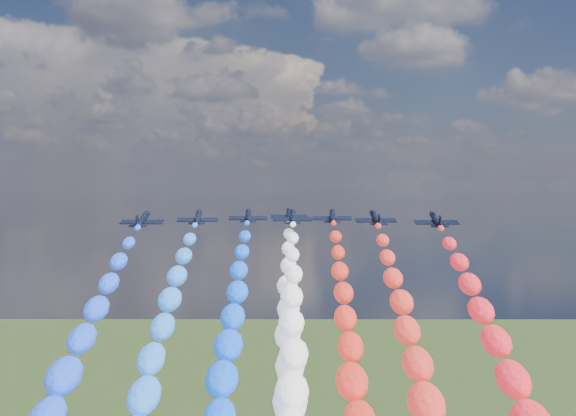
# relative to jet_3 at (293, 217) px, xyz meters

# --- Properties ---
(jet_0) EXTENTS (8.57, 11.41, 5.16)m
(jet_0) POSITION_rel_jet_3_xyz_m (-28.35, -11.39, 0.00)
(jet_0) COLOR black
(trail_0) EXTENTS (5.59, 99.63, 44.58)m
(trail_0) POSITION_rel_jet_3_xyz_m (-28.35, -62.82, -20.71)
(trail_0) COLOR blue
(jet_1) EXTENTS (8.47, 11.34, 5.16)m
(jet_1) POSITION_rel_jet_3_xyz_m (-19.07, -2.48, 0.00)
(jet_1) COLOR black
(trail_1) EXTENTS (5.59, 99.63, 44.58)m
(trail_1) POSITION_rel_jet_3_xyz_m (-19.07, -53.91, -20.71)
(trail_1) COLOR blue
(jet_2) EXTENTS (8.49, 11.36, 5.16)m
(jet_2) POSITION_rel_jet_3_xyz_m (-9.43, 5.26, 0.00)
(jet_2) COLOR black
(trail_2) EXTENTS (5.59, 99.63, 44.58)m
(trail_2) POSITION_rel_jet_3_xyz_m (-9.43, -46.17, -20.71)
(trail_2) COLOR blue
(jet_3) EXTENTS (8.26, 11.19, 5.16)m
(jet_3) POSITION_rel_jet_3_xyz_m (0.00, 0.00, 0.00)
(jet_3) COLOR black
(trail_3) EXTENTS (5.59, 99.63, 44.58)m
(trail_3) POSITION_rel_jet_3_xyz_m (-0.00, -51.43, -20.71)
(trail_3) COLOR white
(jet_4) EXTENTS (8.14, 11.11, 5.16)m
(jet_4) POSITION_rel_jet_3_xyz_m (-0.83, 12.76, 0.00)
(jet_4) COLOR black
(trail_4) EXTENTS (5.59, 99.63, 44.58)m
(trail_4) POSITION_rel_jet_3_xyz_m (-0.83, -38.67, -20.71)
(trail_4) COLOR white
(jet_5) EXTENTS (8.74, 11.53, 5.16)m
(jet_5) POSITION_rel_jet_3_xyz_m (8.29, 4.49, 0.00)
(jet_5) COLOR black
(trail_5) EXTENTS (5.59, 99.63, 44.58)m
(trail_5) POSITION_rel_jet_3_xyz_m (8.29, -46.94, -20.71)
(trail_5) COLOR red
(jet_6) EXTENTS (8.73, 11.52, 5.16)m
(jet_6) POSITION_rel_jet_3_xyz_m (16.27, -4.97, 0.00)
(jet_6) COLOR black
(trail_6) EXTENTS (5.59, 99.63, 44.58)m
(trail_6) POSITION_rel_jet_3_xyz_m (16.27, -56.40, -20.71)
(trail_6) COLOR red
(jet_7) EXTENTS (8.13, 11.09, 5.16)m
(jet_7) POSITION_rel_jet_3_xyz_m (26.67, -12.45, 0.00)
(jet_7) COLOR black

